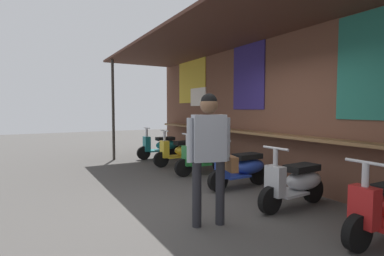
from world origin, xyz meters
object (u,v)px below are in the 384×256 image
scooter_teal (162,146)px  scooter_yellow (181,151)px  scooter_silver (297,182)px  scooter_green (206,158)px  scooter_blue (242,168)px  shopper_with_handbag (210,145)px

scooter_teal → scooter_yellow: size_ratio=1.00×
scooter_yellow → scooter_silver: same height
scooter_green → scooter_blue: size_ratio=1.00×
scooter_yellow → shopper_with_handbag: 4.21m
scooter_teal → scooter_green: size_ratio=1.00×
scooter_teal → scooter_green: bearing=91.3°
scooter_green → shopper_with_handbag: 3.11m
scooter_yellow → scooter_silver: bearing=90.8°
scooter_green → scooter_blue: same height
scooter_yellow → scooter_silver: size_ratio=1.00×
scooter_yellow → shopper_with_handbag: (3.85, -1.56, 0.66)m
scooter_silver → shopper_with_handbag: bearing=-5.0°
scooter_blue → scooter_silver: 1.31m
scooter_silver → scooter_teal: bearing=-93.1°
scooter_yellow → scooter_blue: bearing=90.8°
scooter_yellow → scooter_blue: 2.59m
scooter_blue → scooter_teal: bearing=-91.2°
scooter_teal → shopper_with_handbag: (5.15, -1.56, 0.66)m
shopper_with_handbag → scooter_green: bearing=-16.4°
scooter_teal → scooter_green: (2.55, 0.00, 0.00)m
scooter_teal → scooter_blue: (3.90, 0.00, 0.00)m
scooter_silver → shopper_with_handbag: size_ratio=0.82×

